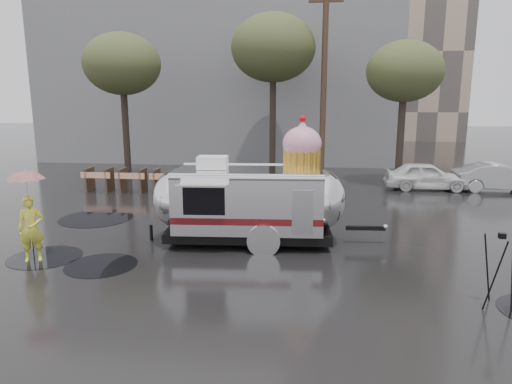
# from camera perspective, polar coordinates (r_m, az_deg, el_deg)

# --- Properties ---
(ground) EXTENTS (120.00, 120.00, 0.00)m
(ground) POSITION_cam_1_polar(r_m,az_deg,el_deg) (9.50, -5.73, -12.98)
(ground) COLOR black
(ground) RESTS_ON ground
(puddles) EXTENTS (16.30, 11.11, 0.01)m
(puddles) POSITION_cam_1_polar(r_m,az_deg,el_deg) (9.58, -3.97, -12.69)
(puddles) COLOR black
(puddles) RESTS_ON ground
(grey_building) EXTENTS (22.00, 12.00, 13.00)m
(grey_building) POSITION_cam_1_polar(r_m,az_deg,el_deg) (33.05, -3.71, 16.10)
(grey_building) COLOR slate
(grey_building) RESTS_ON ground
(utility_pole) EXTENTS (1.60, 0.28, 9.00)m
(utility_pole) POSITION_cam_1_polar(r_m,az_deg,el_deg) (22.43, 8.47, 13.28)
(utility_pole) COLOR #473323
(utility_pole) RESTS_ON ground
(tree_left) EXTENTS (3.64, 3.64, 6.95)m
(tree_left) POSITION_cam_1_polar(r_m,az_deg,el_deg) (23.25, -16.39, 15.02)
(tree_left) COLOR #382D26
(tree_left) RESTS_ON ground
(tree_mid) EXTENTS (4.20, 4.20, 8.03)m
(tree_mid) POSITION_cam_1_polar(r_m,az_deg,el_deg) (23.61, 2.16, 17.49)
(tree_mid) COLOR #382D26
(tree_mid) RESTS_ON ground
(tree_right) EXTENTS (3.36, 3.36, 6.42)m
(tree_right) POSITION_cam_1_polar(r_m,az_deg,el_deg) (21.82, 18.08, 14.04)
(tree_right) COLOR #382D26
(tree_right) RESTS_ON ground
(barricade_row) EXTENTS (4.30, 0.80, 1.00)m
(barricade_row) POSITION_cam_1_polar(r_m,az_deg,el_deg) (20.14, -15.14, 1.48)
(barricade_row) COLOR #473323
(barricade_row) RESTS_ON ground
(airstream_trailer) EXTENTS (6.63, 2.78, 3.57)m
(airstream_trailer) POSITION_cam_1_polar(r_m,az_deg,el_deg) (12.51, -0.53, -0.78)
(airstream_trailer) COLOR silver
(airstream_trailer) RESTS_ON ground
(person_left) EXTENTS (0.70, 0.60, 1.64)m
(person_left) POSITION_cam_1_polar(r_m,az_deg,el_deg) (12.46, -26.29, -4.13)
(person_left) COLOR #EAEA44
(person_left) RESTS_ON ground
(umbrella_pink) EXTENTS (1.07, 1.07, 2.28)m
(umbrella_pink) POSITION_cam_1_polar(r_m,az_deg,el_deg) (12.23, -26.75, 0.83)
(umbrella_pink) COLOR pink
(umbrella_pink) RESTS_ON ground
(tripod) EXTENTS (0.55, 0.62, 1.49)m
(tripod) POSITION_cam_1_polar(r_m,az_deg,el_deg) (9.86, 28.10, -7.93)
(tripod) COLOR black
(tripod) RESTS_ON ground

